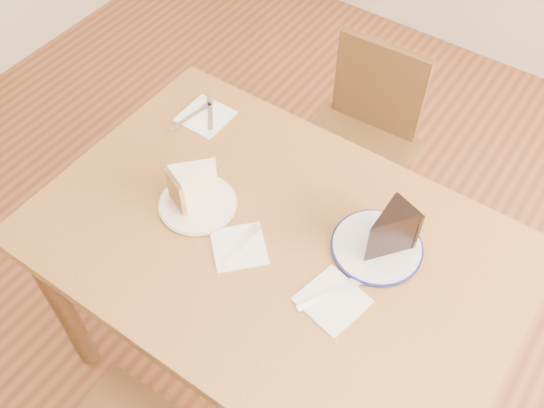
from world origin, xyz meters
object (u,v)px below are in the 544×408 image
(table, at_px, (275,262))
(chocolate_cake, at_px, (385,235))
(carrot_cake, at_px, (197,183))
(chair_far, at_px, (357,143))
(plate_navy, at_px, (377,247))
(plate_cream, at_px, (198,204))

(table, distance_m, chocolate_cake, 0.31)
(carrot_cake, bearing_deg, table, 23.35)
(table, distance_m, carrot_cake, 0.29)
(table, height_order, chair_far, chair_far)
(chair_far, height_order, plate_navy, chair_far)
(carrot_cake, bearing_deg, chocolate_cake, 37.71)
(table, height_order, chocolate_cake, chocolate_cake)
(chocolate_cake, bearing_deg, chair_far, -39.89)
(plate_cream, xyz_separation_m, chocolate_cake, (0.46, 0.14, 0.07))
(table, bearing_deg, chair_far, 100.04)
(carrot_cake, distance_m, chocolate_cake, 0.49)
(chair_far, distance_m, carrot_cake, 0.80)
(plate_navy, height_order, chocolate_cake, chocolate_cake)
(plate_cream, relative_size, carrot_cake, 1.72)
(chair_far, relative_size, chocolate_cake, 6.46)
(plate_cream, bearing_deg, plate_navy, 18.28)
(plate_cream, bearing_deg, chocolate_cake, 17.50)
(table, xyz_separation_m, chocolate_cake, (0.23, 0.12, 0.17))
(table, height_order, plate_navy, plate_navy)
(table, relative_size, chair_far, 1.54)
(table, bearing_deg, carrot_cake, -179.85)
(plate_cream, height_order, chocolate_cake, chocolate_cake)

